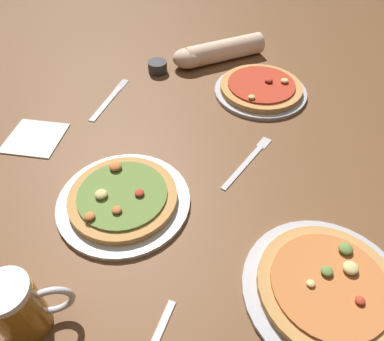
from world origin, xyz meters
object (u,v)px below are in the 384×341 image
at_px(diner_arm, 215,52).
at_px(pizza_plate_side, 327,288).
at_px(knife_right, 110,98).
at_px(fork_spare, 248,160).
at_px(napkin_folded, 35,137).
at_px(pizza_plate_far, 261,89).
at_px(beer_mug_dark, 20,308).
at_px(pizza_plate_near, 123,199).
at_px(ramekin_sauce, 158,67).

bearing_deg(diner_arm, pizza_plate_side, -81.35).
bearing_deg(diner_arm, knife_right, -148.35).
height_order(fork_spare, diner_arm, diner_arm).
distance_m(napkin_folded, fork_spare, 0.59).
height_order(pizza_plate_far, beer_mug_dark, beer_mug_dark).
height_order(pizza_plate_near, diner_arm, diner_arm).
bearing_deg(pizza_plate_side, ramekin_sauce, 112.32).
height_order(beer_mug_dark, napkin_folded, beer_mug_dark).
relative_size(pizza_plate_near, knife_right, 1.36).
distance_m(pizza_plate_far, diner_arm, 0.24).
bearing_deg(pizza_plate_far, beer_mug_dark, -127.60).
bearing_deg(pizza_plate_near, pizza_plate_side, -30.47).
xyz_separation_m(pizza_plate_near, ramekin_sauce, (0.07, 0.58, 0.00)).
bearing_deg(napkin_folded, diner_arm, 36.27).
height_order(knife_right, diner_arm, diner_arm).
bearing_deg(knife_right, pizza_plate_side, -53.85).
relative_size(pizza_plate_far, ramekin_sauce, 4.48).
distance_m(pizza_plate_far, beer_mug_dark, 0.89).
bearing_deg(pizza_plate_side, diner_arm, 98.65).
bearing_deg(diner_arm, ramekin_sauce, -163.58).
relative_size(pizza_plate_far, fork_spare, 1.51).
distance_m(beer_mug_dark, napkin_folded, 0.53).
relative_size(knife_right, fork_spare, 1.17).
relative_size(beer_mug_dark, napkin_folded, 0.92).
distance_m(beer_mug_dark, fork_spare, 0.61).
height_order(napkin_folded, knife_right, napkin_folded).
bearing_deg(ramekin_sauce, diner_arm, 16.42).
distance_m(napkin_folded, knife_right, 0.26).
bearing_deg(knife_right, beer_mug_dark, -95.42).
bearing_deg(fork_spare, ramekin_sauce, 118.14).
distance_m(pizza_plate_side, diner_arm, 0.88).
bearing_deg(knife_right, diner_arm, 31.65).
relative_size(napkin_folded, knife_right, 0.65).
height_order(pizza_plate_far, pizza_plate_side, pizza_plate_side).
bearing_deg(beer_mug_dark, fork_spare, 41.05).
distance_m(pizza_plate_far, pizza_plate_side, 0.67).
distance_m(pizza_plate_side, ramekin_sauce, 0.88).
relative_size(beer_mug_dark, knife_right, 0.60).
height_order(pizza_plate_far, napkin_folded, pizza_plate_far).
relative_size(ramekin_sauce, fork_spare, 0.34).
xyz_separation_m(pizza_plate_side, diner_arm, (-0.13, 0.87, 0.02)).
xyz_separation_m(pizza_plate_far, beer_mug_dark, (-0.54, -0.70, 0.05)).
height_order(pizza_plate_side, fork_spare, pizza_plate_side).
height_order(ramekin_sauce, knife_right, ramekin_sauce).
relative_size(pizza_plate_near, beer_mug_dark, 2.28).
distance_m(pizza_plate_side, beer_mug_dark, 0.55).
bearing_deg(pizza_plate_near, napkin_folded, 137.55).
relative_size(pizza_plate_far, knife_right, 1.29).
distance_m(pizza_plate_near, pizza_plate_side, 0.47).
height_order(beer_mug_dark, knife_right, beer_mug_dark).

